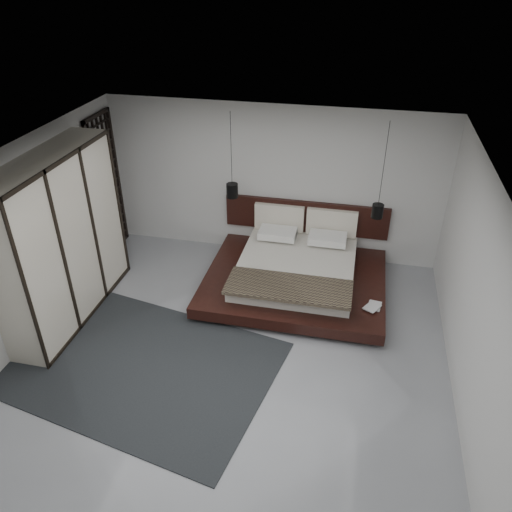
% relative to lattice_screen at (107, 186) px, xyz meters
% --- Properties ---
extents(floor, '(6.00, 6.00, 0.00)m').
position_rel_lattice_screen_xyz_m(floor, '(2.95, -2.45, -1.30)').
color(floor, '#96999E').
rests_on(floor, ground).
extents(ceiling, '(6.00, 6.00, 0.00)m').
position_rel_lattice_screen_xyz_m(ceiling, '(2.95, -2.45, 1.50)').
color(ceiling, white).
rests_on(ceiling, wall_back).
extents(wall_back, '(6.00, 0.00, 6.00)m').
position_rel_lattice_screen_xyz_m(wall_back, '(2.95, 0.55, 0.10)').
color(wall_back, silver).
rests_on(wall_back, floor).
extents(wall_front, '(6.00, 0.00, 6.00)m').
position_rel_lattice_screen_xyz_m(wall_front, '(2.95, -5.45, 0.10)').
color(wall_front, silver).
rests_on(wall_front, floor).
extents(wall_left, '(0.00, 6.00, 6.00)m').
position_rel_lattice_screen_xyz_m(wall_left, '(-0.05, -2.45, 0.10)').
color(wall_left, silver).
rests_on(wall_left, floor).
extents(wall_right, '(0.00, 6.00, 6.00)m').
position_rel_lattice_screen_xyz_m(wall_right, '(5.95, -2.45, 0.10)').
color(wall_right, silver).
rests_on(wall_right, floor).
extents(lattice_screen, '(0.05, 0.90, 2.60)m').
position_rel_lattice_screen_xyz_m(lattice_screen, '(0.00, 0.00, 0.00)').
color(lattice_screen, black).
rests_on(lattice_screen, floor).
extents(bed, '(2.97, 2.47, 1.11)m').
position_rel_lattice_screen_xyz_m(bed, '(3.58, -0.55, -1.00)').
color(bed, black).
rests_on(bed, floor).
extents(book_lower, '(0.23, 0.29, 0.02)m').
position_rel_lattice_screen_xyz_m(book_lower, '(4.80, -1.23, -1.01)').
color(book_lower, '#99724C').
rests_on(book_lower, bed).
extents(book_upper, '(0.30, 0.32, 0.02)m').
position_rel_lattice_screen_xyz_m(book_upper, '(4.78, -1.26, -0.99)').
color(book_upper, '#99724C').
rests_on(book_upper, book_lower).
extents(pendant_left, '(0.20, 0.20, 1.47)m').
position_rel_lattice_screen_xyz_m(pendant_left, '(2.36, -0.06, 0.16)').
color(pendant_left, black).
rests_on(pendant_left, ceiling).
extents(pendant_right, '(0.19, 0.19, 1.59)m').
position_rel_lattice_screen_xyz_m(pendant_right, '(4.80, -0.06, 0.03)').
color(pendant_right, black).
rests_on(pendant_right, ceiling).
extents(wardrobe, '(0.62, 2.63, 2.58)m').
position_rel_lattice_screen_xyz_m(wardrobe, '(0.25, -1.99, -0.01)').
color(wardrobe, beige).
rests_on(wardrobe, floor).
extents(rug, '(3.94, 3.14, 0.02)m').
position_rel_lattice_screen_xyz_m(rug, '(1.81, -2.95, -1.29)').
color(rug, black).
rests_on(rug, floor).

